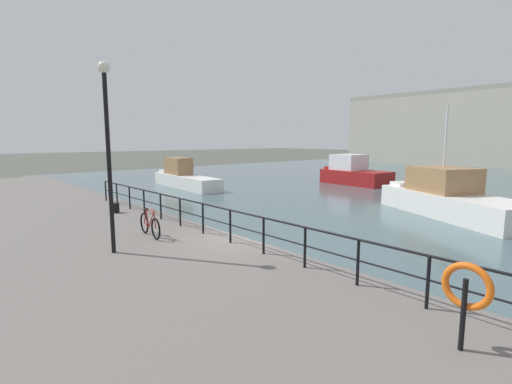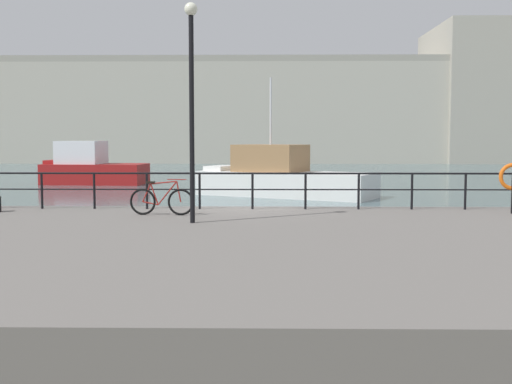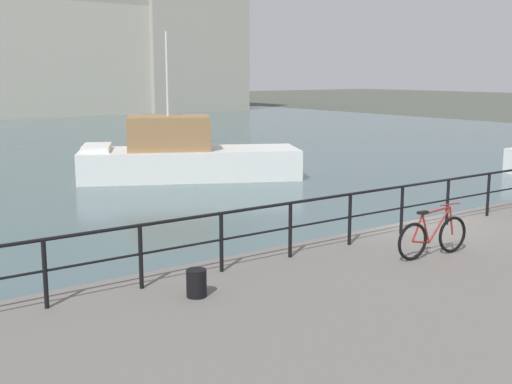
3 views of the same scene
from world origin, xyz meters
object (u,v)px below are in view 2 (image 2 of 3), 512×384
at_px(moored_small_launch, 91,168).
at_px(life_ring_stand, 512,178).
at_px(moored_blue_motorboat, 281,177).
at_px(parked_bicycle, 162,201).
at_px(harbor_building, 311,111).
at_px(quay_lamp_post, 192,86).

xyz_separation_m(moored_small_launch, life_ring_stand, (18.00, -23.73, 0.81)).
distance_m(moored_blue_motorboat, parked_bicycle, 16.11).
relative_size(harbor_building, moored_blue_motorboat, 7.12).
bearing_deg(moored_small_launch, parked_bicycle, 114.58).
distance_m(harbor_building, life_ring_stand, 63.17).
xyz_separation_m(moored_small_launch, quay_lamp_post, (9.39, -25.92, 3.18)).
relative_size(moored_blue_motorboat, moored_small_launch, 1.41).
height_order(moored_blue_motorboat, moored_small_launch, moored_blue_motorboat).
distance_m(moored_blue_motorboat, quay_lamp_post, 17.81).
bearing_deg(harbor_building, life_ring_stand, -88.68).
bearing_deg(parked_bicycle, life_ring_stand, 8.58).
distance_m(moored_small_launch, parked_bicycle, 25.71).
bearing_deg(life_ring_stand, moored_small_launch, 127.18).
xyz_separation_m(parked_bicycle, quay_lamp_post, (1.02, -1.62, 2.96)).
xyz_separation_m(moored_small_launch, parked_bicycle, (8.37, -24.31, 0.22)).
bearing_deg(harbor_building, moored_blue_motorboat, -95.52).
relative_size(moored_small_launch, life_ring_stand, 4.71).
height_order(parked_bicycle, quay_lamp_post, quay_lamp_post).
distance_m(harbor_building, moored_blue_motorboat, 48.38).
relative_size(harbor_building, parked_bicycle, 37.38).
bearing_deg(moored_small_launch, harbor_building, -107.27).
bearing_deg(harbor_building, moored_small_launch, -112.85).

